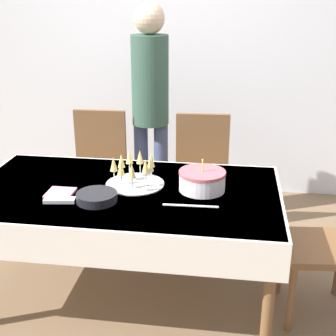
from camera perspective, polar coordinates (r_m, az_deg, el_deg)
name	(u,v)px	position (r m, az deg, el deg)	size (l,w,h in m)	color
ground_plane	(128,294)	(3.08, -4.91, -15.10)	(12.00, 12.00, 0.00)	brown
wall_back	(168,45)	(4.30, 0.01, 14.79)	(8.00, 0.05, 2.70)	silver
dining_table	(125,205)	(2.76, -5.30, -4.55)	(1.80, 1.01, 0.73)	silver
dining_chair_far_left	(98,168)	(3.63, -8.49, -0.05)	(0.43, 0.43, 0.96)	brown
dining_chair_far_right	(202,174)	(3.50, 4.12, -0.71)	(0.44, 0.44, 0.96)	brown
birthday_cake	(202,181)	(2.69, 4.18, -1.55)	(0.27, 0.27, 0.19)	white
champagne_tray	(134,170)	(2.76, -4.14, -0.29)	(0.35, 0.35, 0.18)	silver
plate_stack_main	(97,197)	(2.58, -8.68, -3.53)	(0.22, 0.22, 0.05)	black
cake_knife	(190,206)	(2.51, 2.75, -4.61)	(0.30, 0.03, 0.00)	silver
fork_pile	(60,200)	(2.62, -13.08, -3.84)	(0.18, 0.08, 0.02)	silver
napkin_pile	(60,193)	(2.72, -13.00, -2.97)	(0.15, 0.15, 0.01)	pink
person_standing	(150,96)	(3.59, -2.18, 8.74)	(0.28, 0.28, 1.73)	#3F4C72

